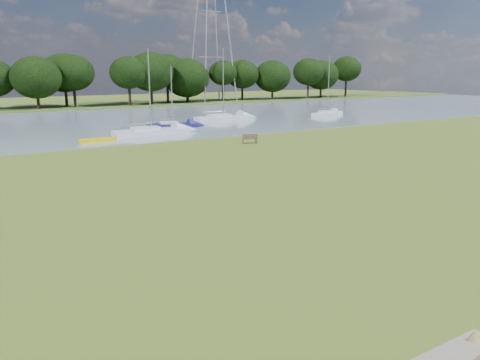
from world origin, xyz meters
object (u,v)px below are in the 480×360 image
sailboat_0 (327,112)px  sailboat_1 (223,116)px  riverbank_bench (250,139)px  sailboat_2 (150,130)px  kayak (98,140)px  sailboat_5 (172,124)px

sailboat_0 → sailboat_1: bearing=155.4°
riverbank_bench → sailboat_2: bearing=140.3°
kayak → sailboat_5: 12.52m
sailboat_1 → sailboat_5: sailboat_1 is taller
kayak → sailboat_2: (6.04, 2.33, 0.31)m
sailboat_0 → sailboat_1: (-16.36, 2.24, 0.04)m
sailboat_0 → sailboat_2: size_ratio=0.99×
kayak → sailboat_2: sailboat_2 is taller
sailboat_2 → sailboat_5: (4.41, 4.55, -0.07)m
sailboat_2 → sailboat_0: bearing=12.9°
kayak → sailboat_1: (19.49, 10.77, 0.33)m
sailboat_1 → sailboat_5: 9.84m
sailboat_1 → sailboat_2: sailboat_1 is taller
riverbank_bench → sailboat_1: 20.31m
riverbank_bench → sailboat_1: bearing=89.0°
kayak → sailboat_0: sailboat_0 is taller
riverbank_bench → sailboat_5: bearing=116.3°
riverbank_bench → sailboat_0: sailboat_0 is taller
sailboat_1 → sailboat_2: bearing=-147.9°
sailboat_5 → kayak: bearing=-135.1°
riverbank_bench → kayak: 14.06m
riverbank_bench → sailboat_5: 14.87m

